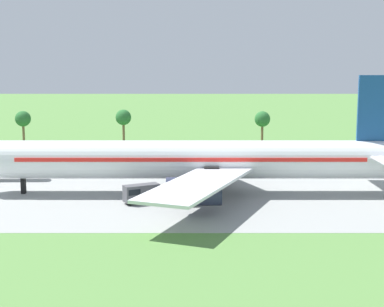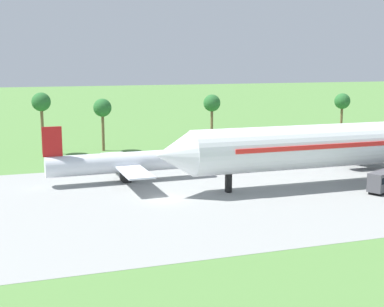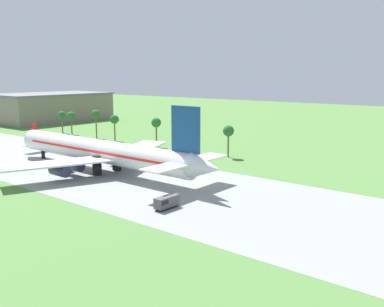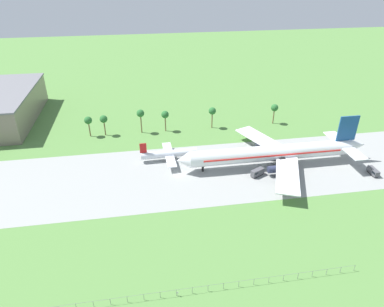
# 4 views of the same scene
# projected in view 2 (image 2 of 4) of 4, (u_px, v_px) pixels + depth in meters

# --- Properties ---
(ground_plane) EXTENTS (600.00, 600.00, 0.00)m
(ground_plane) POSITION_uv_depth(u_px,v_px,m) (164.00, 199.00, 70.12)
(ground_plane) COLOR #517F3D
(taxiway_strip) EXTENTS (320.00, 44.00, 0.02)m
(taxiway_strip) POSITION_uv_depth(u_px,v_px,m) (164.00, 199.00, 70.11)
(taxiway_strip) COLOR gray
(taxiway_strip) RESTS_ON ground_plane
(regional_aircraft) EXTENTS (23.50, 21.00, 8.73)m
(regional_aircraft) POSITION_uv_depth(u_px,v_px,m) (124.00, 163.00, 79.74)
(regional_aircraft) COLOR silver
(regional_aircraft) RESTS_ON ground_plane
(baggage_tug) EXTENTS (5.81, 4.27, 2.95)m
(baggage_tug) POSITION_uv_depth(u_px,v_px,m) (382.00, 181.00, 73.31)
(baggage_tug) COLOR black
(baggage_tug) RESTS_ON ground_plane
(palm_tree_row) EXTENTS (94.56, 3.60, 11.87)m
(palm_tree_row) POSITION_uv_depth(u_px,v_px,m) (104.00, 108.00, 105.64)
(palm_tree_row) COLOR brown
(palm_tree_row) RESTS_ON ground_plane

